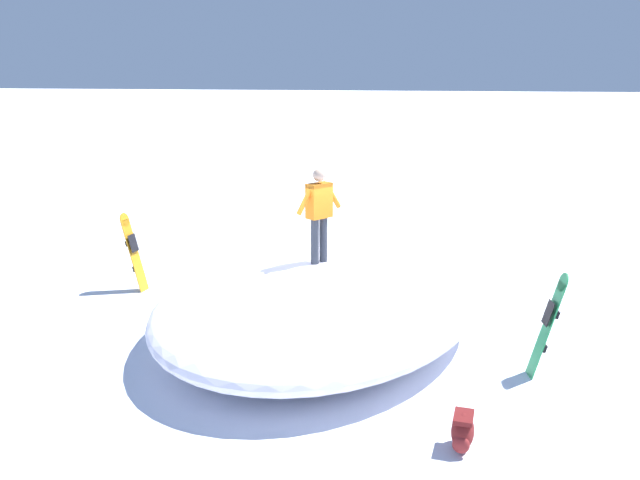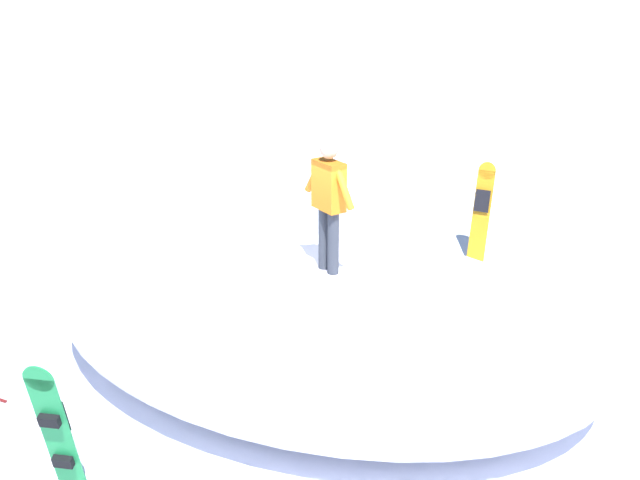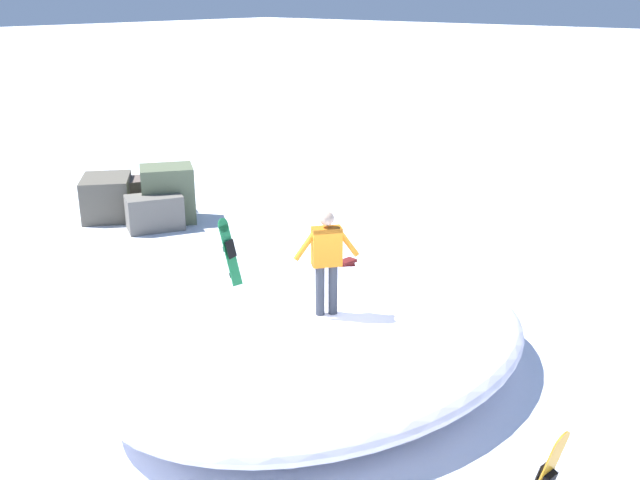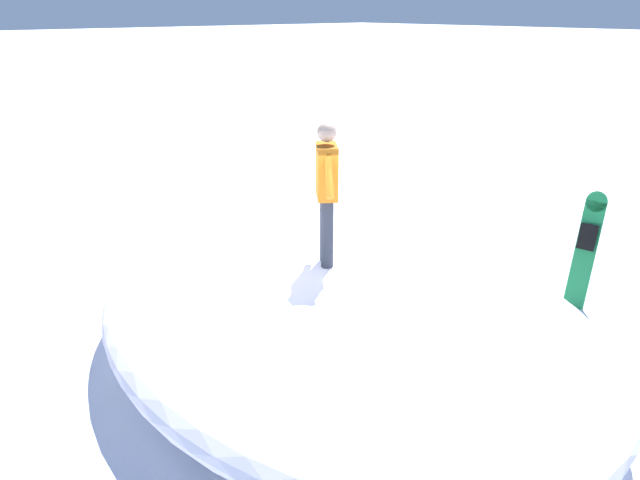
% 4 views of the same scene
% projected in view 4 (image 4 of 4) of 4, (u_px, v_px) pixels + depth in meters
% --- Properties ---
extents(ground, '(240.00, 240.00, 0.00)m').
position_uv_depth(ground, '(284.00, 356.00, 7.57)').
color(ground, white).
extents(snow_mound, '(8.14, 6.65, 1.18)m').
position_uv_depth(snow_mound, '(336.00, 309.00, 7.46)').
color(snow_mound, white).
rests_on(snow_mound, ground).
extents(snowboarder_standing, '(0.85, 0.67, 1.64)m').
position_uv_depth(snowboarder_standing, '(327.00, 185.00, 6.93)').
color(snowboarder_standing, '#333842').
rests_on(snowboarder_standing, snow_mound).
extents(snowboard_secondary_upright, '(0.35, 0.47, 1.61)m').
position_uv_depth(snowboard_secondary_upright, '(586.00, 248.00, 8.66)').
color(snowboard_secondary_upright, '#1E8C47').
rests_on(snowboard_secondary_upright, ground).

